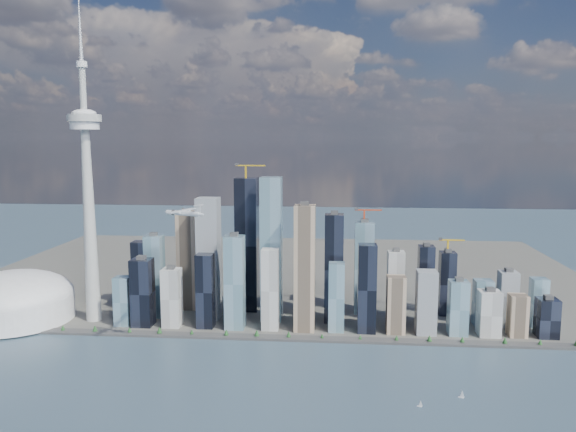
# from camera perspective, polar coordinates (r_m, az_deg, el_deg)

# --- Properties ---
(ground) EXTENTS (4000.00, 4000.00, 0.00)m
(ground) POSITION_cam_1_polar(r_m,az_deg,el_deg) (704.26, -6.06, -19.33)
(ground) COLOR #2F4653
(ground) RESTS_ON ground
(seawall) EXTENTS (1100.00, 22.00, 4.00)m
(seawall) POSITION_cam_1_polar(r_m,az_deg,el_deg) (929.62, -3.10, -12.21)
(seawall) COLOR #383838
(seawall) RESTS_ON ground
(land) EXTENTS (1400.00, 900.00, 3.00)m
(land) POSITION_cam_1_polar(r_m,az_deg,el_deg) (1358.16, -0.47, -5.70)
(land) COLOR #4C4C47
(land) RESTS_ON ground
(shoreline_trees) EXTENTS (960.53, 7.20, 8.80)m
(shoreline_trees) POSITION_cam_1_polar(r_m,az_deg,el_deg) (927.30, -3.10, -11.82)
(shoreline_trees) COLOR #3F2D1E
(shoreline_trees) RESTS_ON seawall
(skyscraper_cluster) EXTENTS (736.00, 142.00, 273.34)m
(skyscraper_cluster) POSITION_cam_1_polar(r_m,az_deg,el_deg) (981.99, 1.04, -6.02)
(skyscraper_cluster) COLOR black
(skyscraper_cluster) RESTS_ON land
(needle_tower) EXTENTS (56.00, 56.00, 550.50)m
(needle_tower) POSITION_cam_1_polar(r_m,az_deg,el_deg) (1019.70, -19.67, 2.63)
(needle_tower) COLOR #ABACA6
(needle_tower) RESTS_ON land
(dome_stadium) EXTENTS (200.00, 200.00, 86.00)m
(dome_stadium) POSITION_cam_1_polar(r_m,az_deg,el_deg) (1109.92, -26.06, -7.63)
(dome_stadium) COLOR silver
(dome_stadium) RESTS_ON land
(airplane) EXTENTS (64.70, 57.93, 16.31)m
(airplane) POSITION_cam_1_polar(r_m,az_deg,el_deg) (801.18, -10.55, 0.34)
(airplane) COLOR silver
(airplane) RESTS_ON ground
(sailboat_west) EXTENTS (6.56, 3.65, 9.23)m
(sailboat_west) POSITION_cam_1_polar(r_m,az_deg,el_deg) (732.06, 13.28, -18.13)
(sailboat_west) COLOR white
(sailboat_west) RESTS_ON ground
(sailboat_east) EXTENTS (7.56, 4.50, 10.75)m
(sailboat_east) POSITION_cam_1_polar(r_m,az_deg,el_deg) (766.54, 17.22, -17.00)
(sailboat_east) COLOR white
(sailboat_east) RESTS_ON ground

